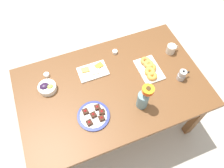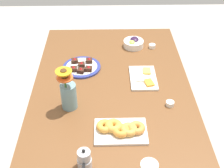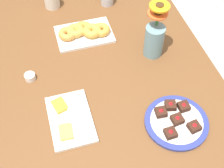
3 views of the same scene
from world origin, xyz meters
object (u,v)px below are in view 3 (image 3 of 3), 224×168
at_px(dining_table, 112,101).
at_px(flower_vase, 154,38).
at_px(dessert_plate, 176,121).
at_px(jam_cup_honey, 30,77).
at_px(cheese_platter, 70,119).
at_px(croissant_platter, 84,32).

relative_size(dining_table, flower_vase, 5.87).
bearing_deg(flower_vase, dessert_plate, 173.07).
xyz_separation_m(dining_table, jam_cup_honey, (0.16, 0.34, 0.10)).
bearing_deg(dessert_plate, dining_table, 40.86).
distance_m(cheese_platter, croissant_platter, 0.50).
distance_m(cheese_platter, dessert_plate, 0.43).
height_order(dining_table, jam_cup_honey, jam_cup_honey).
height_order(dining_table, croissant_platter, croissant_platter).
height_order(croissant_platter, flower_vase, flower_vase).
height_order(cheese_platter, jam_cup_honey, same).
relative_size(dining_table, jam_cup_honey, 33.33).
bearing_deg(jam_cup_honey, dessert_plate, -126.32).
bearing_deg(croissant_platter, cheese_platter, 160.09).
bearing_deg(dining_table, croissant_platter, 5.69).
bearing_deg(cheese_platter, dining_table, -64.09).
height_order(cheese_platter, flower_vase, flower_vase).
relative_size(dining_table, cheese_platter, 6.15).
bearing_deg(flower_vase, dining_table, 122.88).
relative_size(cheese_platter, jam_cup_honey, 5.42).
relative_size(dining_table, dessert_plate, 6.18).
bearing_deg(jam_cup_honey, dining_table, -115.72).
distance_m(jam_cup_honey, flower_vase, 0.59).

